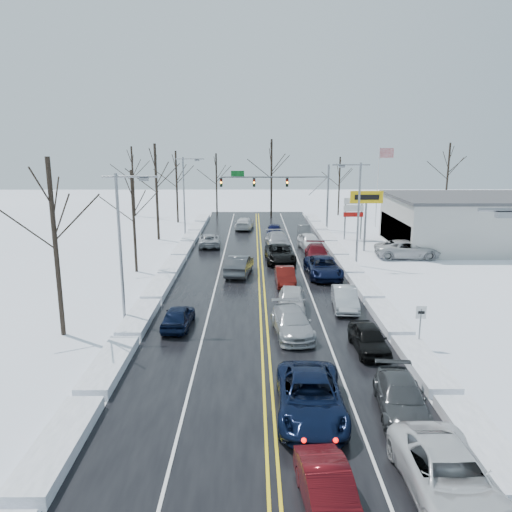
{
  "coord_description": "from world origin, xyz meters",
  "views": [
    {
      "loc": [
        -0.66,
        -32.82,
        10.83
      ],
      "look_at": [
        -0.43,
        3.01,
        2.5
      ],
      "focal_mm": 35.0,
      "sensor_mm": 36.0,
      "label": 1
    }
  ],
  "objects_px": {
    "flagpole": "(379,180)",
    "dealership_building": "(491,221)",
    "oncoming_car_0": "(239,274)",
    "traffic_signal_mast": "(287,186)",
    "tires_plus_sign": "(366,201)"
  },
  "relations": [
    {
      "from": "flagpole",
      "to": "dealership_building",
      "type": "relative_size",
      "value": 0.49
    },
    {
      "from": "dealership_building",
      "to": "oncoming_car_0",
      "type": "distance_m",
      "value": 28.13
    },
    {
      "from": "dealership_building",
      "to": "oncoming_car_0",
      "type": "bearing_deg",
      "value": -156.97
    },
    {
      "from": "traffic_signal_mast",
      "to": "dealership_building",
      "type": "xyz_separation_m",
      "value": [
        20.53,
        -9.99,
        -2.82
      ]
    },
    {
      "from": "tires_plus_sign",
      "to": "oncoming_car_0",
      "type": "relative_size",
      "value": 1.21
    },
    {
      "from": "dealership_building",
      "to": "flagpole",
      "type": "bearing_deg",
      "value": 126.27
    },
    {
      "from": "traffic_signal_mast",
      "to": "dealership_building",
      "type": "relative_size",
      "value": 0.65
    },
    {
      "from": "traffic_signal_mast",
      "to": "flagpole",
      "type": "distance_m",
      "value": 11.9
    },
    {
      "from": "dealership_building",
      "to": "oncoming_car_0",
      "type": "height_order",
      "value": "dealership_building"
    },
    {
      "from": "flagpole",
      "to": "dealership_building",
      "type": "height_order",
      "value": "flagpole"
    },
    {
      "from": "flagpole",
      "to": "dealership_building",
      "type": "bearing_deg",
      "value": -53.73
    },
    {
      "from": "traffic_signal_mast",
      "to": "flagpole",
      "type": "xyz_separation_m",
      "value": [
        11.72,
        2.01,
        0.45
      ]
    },
    {
      "from": "flagpole",
      "to": "oncoming_car_0",
      "type": "xyz_separation_m",
      "value": [
        -16.96,
        -22.96,
        -5.93
      ]
    },
    {
      "from": "tires_plus_sign",
      "to": "oncoming_car_0",
      "type": "distance_m",
      "value": 16.0
    },
    {
      "from": "dealership_building",
      "to": "oncoming_car_0",
      "type": "xyz_separation_m",
      "value": [
        -25.77,
        -10.96,
        -2.66
      ]
    }
  ]
}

